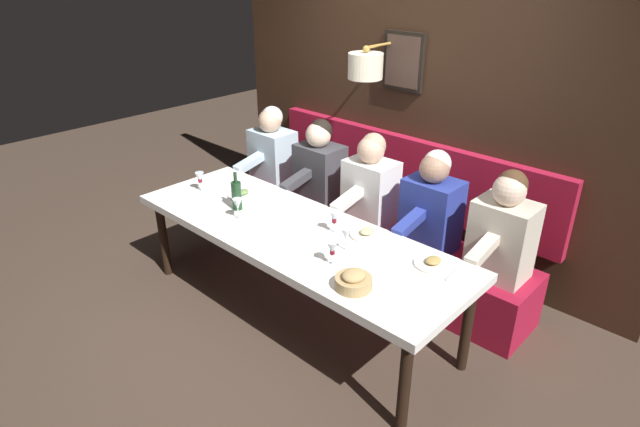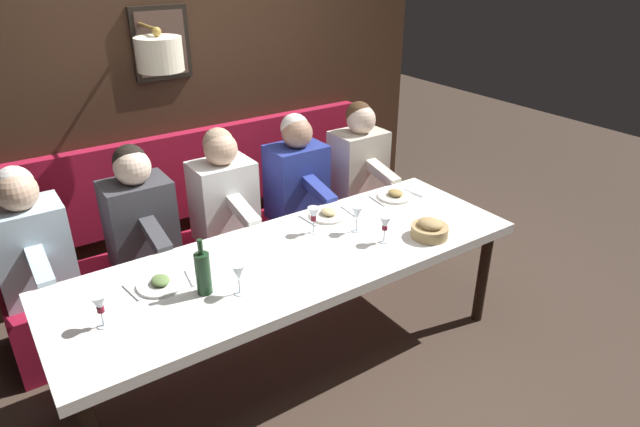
{
  "view_description": "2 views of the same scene",
  "coord_description": "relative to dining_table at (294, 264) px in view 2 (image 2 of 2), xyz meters",
  "views": [
    {
      "loc": [
        -2.27,
        -2.38,
        2.49
      ],
      "look_at": [
        0.05,
        -0.21,
        0.92
      ],
      "focal_mm": 29.36,
      "sensor_mm": 36.0,
      "label": 1
    },
    {
      "loc": [
        -2.26,
        1.37,
        2.31
      ],
      "look_at": [
        0.05,
        -0.21,
        0.92
      ],
      "focal_mm": 30.86,
      "sensor_mm": 36.0,
      "label": 2
    }
  ],
  "objects": [
    {
      "name": "ground_plane",
      "position": [
        0.0,
        0.0,
        -0.68
      ],
      "size": [
        12.0,
        12.0,
        0.0
      ],
      "primitive_type": "plane",
      "color": "#423328"
    },
    {
      "name": "dining_table",
      "position": [
        0.0,
        0.0,
        0.0
      ],
      "size": [
        0.9,
        2.66,
        0.74
      ],
      "color": "white",
      "rests_on": "ground_plane"
    },
    {
      "name": "banquette_bench",
      "position": [
        0.89,
        0.0,
        -0.45
      ],
      "size": [
        0.52,
        2.86,
        0.45
      ],
      "primitive_type": "cube",
      "color": "maroon",
      "rests_on": "ground_plane"
    },
    {
      "name": "back_wall_panel",
      "position": [
        1.46,
        0.0,
        0.69
      ],
      "size": [
        0.59,
        4.06,
        2.9
      ],
      "color": "#382316",
      "rests_on": "ground_plane"
    },
    {
      "name": "diner_nearest",
      "position": [
        0.88,
        -1.14,
        0.14
      ],
      "size": [
        0.6,
        0.4,
        0.79
      ],
      "color": "beige",
      "rests_on": "banquette_bench"
    },
    {
      "name": "diner_near",
      "position": [
        0.88,
        -0.57,
        0.14
      ],
      "size": [
        0.6,
        0.4,
        0.79
      ],
      "color": "#283893",
      "rests_on": "banquette_bench"
    },
    {
      "name": "diner_middle",
      "position": [
        0.88,
        0.01,
        0.14
      ],
      "size": [
        0.6,
        0.4,
        0.79
      ],
      "color": "white",
      "rests_on": "banquette_bench"
    },
    {
      "name": "diner_far",
      "position": [
        0.88,
        0.58,
        0.14
      ],
      "size": [
        0.6,
        0.4,
        0.79
      ],
      "color": "#3D3D42",
      "rests_on": "banquette_bench"
    },
    {
      "name": "diner_farthest",
      "position": [
        0.88,
        1.2,
        0.14
      ],
      "size": [
        0.6,
        0.4,
        0.79
      ],
      "color": "silver",
      "rests_on": "banquette_bench"
    },
    {
      "name": "place_setting_0",
      "position": [
        0.12,
        0.72,
        0.08
      ],
      "size": [
        0.24,
        0.33,
        0.05
      ],
      "color": "white",
      "rests_on": "dining_table"
    },
    {
      "name": "place_setting_1",
      "position": [
        0.27,
        -0.98,
        0.08
      ],
      "size": [
        0.24,
        0.32,
        0.05
      ],
      "color": "silver",
      "rests_on": "dining_table"
    },
    {
      "name": "place_setting_2",
      "position": [
        0.29,
        -0.44,
        0.08
      ],
      "size": [
        0.24,
        0.32,
        0.05
      ],
      "color": "silver",
      "rests_on": "dining_table"
    },
    {
      "name": "wine_glass_0",
      "position": [
        -0.16,
        -0.51,
        0.18
      ],
      "size": [
        0.07,
        0.07,
        0.16
      ],
      "color": "silver",
      "rests_on": "dining_table"
    },
    {
      "name": "wine_glass_1",
      "position": [
        -0.05,
        1.05,
        0.18
      ],
      "size": [
        0.07,
        0.07,
        0.16
      ],
      "color": "silver",
      "rests_on": "dining_table"
    },
    {
      "name": "wine_glass_2",
      "position": [
        0.03,
        -0.46,
        0.18
      ],
      "size": [
        0.07,
        0.07,
        0.16
      ],
      "color": "silver",
      "rests_on": "dining_table"
    },
    {
      "name": "wine_glass_3",
      "position": [
        -0.16,
        0.42,
        0.18
      ],
      "size": [
        0.07,
        0.07,
        0.16
      ],
      "color": "silver",
      "rests_on": "dining_table"
    },
    {
      "name": "wine_glass_4",
      "position": [
        0.16,
        -0.24,
        0.18
      ],
      "size": [
        0.07,
        0.07,
        0.16
      ],
      "color": "silver",
      "rests_on": "dining_table"
    },
    {
      "name": "wine_bottle",
      "position": [
        -0.06,
        0.56,
        0.18
      ],
      "size": [
        0.08,
        0.08,
        0.3
      ],
      "color": "#19381E",
      "rests_on": "dining_table"
    },
    {
      "name": "bread_bowl",
      "position": [
        -0.27,
        -0.77,
        0.11
      ],
      "size": [
        0.22,
        0.22,
        0.12
      ],
      "color": "tan",
      "rests_on": "dining_table"
    }
  ]
}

